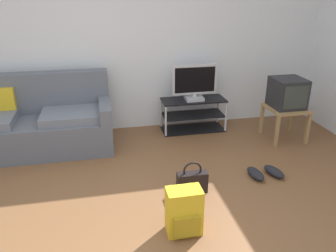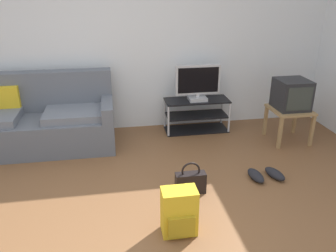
{
  "view_description": "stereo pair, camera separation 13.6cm",
  "coord_description": "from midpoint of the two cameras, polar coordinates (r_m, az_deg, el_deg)",
  "views": [
    {
      "loc": [
        -0.26,
        -2.37,
        2.0
      ],
      "look_at": [
        0.44,
        1.02,
        0.56
      ],
      "focal_mm": 36.67,
      "sensor_mm": 36.0,
      "label": 1
    },
    {
      "loc": [
        -0.13,
        -2.39,
        2.0
      ],
      "look_at": [
        0.44,
        1.02,
        0.56
      ],
      "focal_mm": 36.67,
      "sensor_mm": 36.0,
      "label": 2
    }
  ],
  "objects": [
    {
      "name": "ground_plane",
      "position": [
        3.12,
        -3.9,
        -17.53
      ],
      "size": [
        9.0,
        9.8,
        0.02
      ],
      "primitive_type": "cube",
      "color": "brown"
    },
    {
      "name": "wall_back",
      "position": [
        4.88,
        -7.39,
        14.79
      ],
      "size": [
        9.0,
        0.1,
        2.7
      ],
      "primitive_type": "cube",
      "color": "silver",
      "rests_on": "ground_plane"
    },
    {
      "name": "couch",
      "position": [
        4.73,
        -20.55,
        0.65
      ],
      "size": [
        2.01,
        0.81,
        0.94
      ],
      "color": "#565B66",
      "rests_on": "ground_plane"
    },
    {
      "name": "tv_stand",
      "position": [
        5.0,
        5.51,
        1.82
      ],
      "size": [
        0.91,
        0.38,
        0.47
      ],
      "color": "black",
      "rests_on": "ground_plane"
    },
    {
      "name": "flat_tv",
      "position": [
        4.83,
        5.79,
        7.08
      ],
      "size": [
        0.63,
        0.22,
        0.5
      ],
      "color": "#B2B2B7",
      "rests_on": "tv_stand"
    },
    {
      "name": "side_table",
      "position": [
        4.89,
        20.3,
        1.88
      ],
      "size": [
        0.5,
        0.5,
        0.46
      ],
      "color": "#9E7A4C",
      "rests_on": "ground_plane"
    },
    {
      "name": "crt_tv",
      "position": [
        4.82,
        20.64,
        4.96
      ],
      "size": [
        0.41,
        0.42,
        0.39
      ],
      "color": "#232326",
      "rests_on": "side_table"
    },
    {
      "name": "backpack",
      "position": [
        3.0,
        3.21,
        -14.1
      ],
      "size": [
        0.3,
        0.26,
        0.42
      ],
      "rotation": [
        0.0,
        0.0,
        -0.31
      ],
      "color": "gold",
      "rests_on": "ground_plane"
    },
    {
      "name": "handbag",
      "position": [
        3.56,
        4.86,
        -9.25
      ],
      "size": [
        0.31,
        0.11,
        0.35
      ],
      "rotation": [
        0.0,
        0.0,
        -0.43
      ],
      "color": "black",
      "rests_on": "ground_plane"
    },
    {
      "name": "sneakers_pair",
      "position": [
        3.99,
        16.81,
        -7.75
      ],
      "size": [
        0.4,
        0.32,
        0.09
      ],
      "color": "black",
      "rests_on": "ground_plane"
    }
  ]
}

